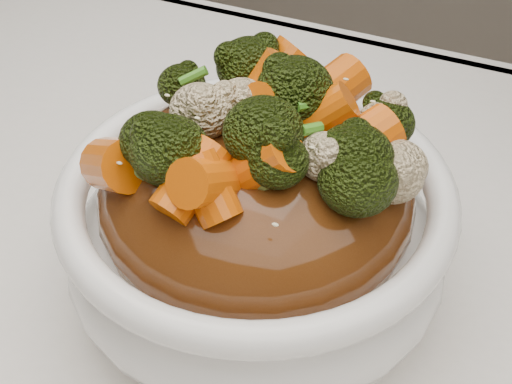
% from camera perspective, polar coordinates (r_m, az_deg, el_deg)
% --- Properties ---
extents(tablecloth, '(1.20, 0.80, 0.04)m').
position_cam_1_polar(tablecloth, '(0.46, -0.42, -14.44)').
color(tablecloth, white).
rests_on(tablecloth, dining_table).
extents(bowl, '(0.26, 0.26, 0.09)m').
position_cam_1_polar(bowl, '(0.44, 0.00, -3.45)').
color(bowl, white).
rests_on(bowl, tablecloth).
extents(sauce_base, '(0.20, 0.20, 0.10)m').
position_cam_1_polar(sauce_base, '(0.42, 0.00, -0.33)').
color(sauce_base, '#4D260D').
rests_on(sauce_base, bowl).
extents(carrots, '(0.20, 0.20, 0.05)m').
position_cam_1_polar(carrots, '(0.38, 0.00, 7.36)').
color(carrots, '#D35706').
rests_on(carrots, sauce_base).
extents(broccoli, '(0.20, 0.20, 0.05)m').
position_cam_1_polar(broccoli, '(0.38, 0.00, 7.22)').
color(broccoli, black).
rests_on(broccoli, sauce_base).
extents(cauliflower, '(0.20, 0.20, 0.04)m').
position_cam_1_polar(cauliflower, '(0.38, 0.00, 6.95)').
color(cauliflower, beige).
rests_on(cauliflower, sauce_base).
extents(scallions, '(0.15, 0.15, 0.02)m').
position_cam_1_polar(scallions, '(0.38, 0.00, 7.49)').
color(scallions, '#3E841E').
rests_on(scallions, sauce_base).
extents(sesame_seeds, '(0.18, 0.18, 0.01)m').
position_cam_1_polar(sesame_seeds, '(0.38, 0.00, 7.49)').
color(sesame_seeds, beige).
rests_on(sesame_seeds, sauce_base).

